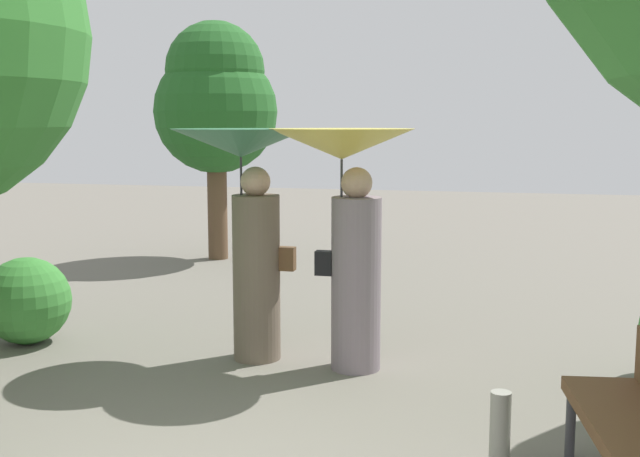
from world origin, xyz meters
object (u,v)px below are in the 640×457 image
at_px(person_right, 348,202).
at_px(path_marker_post, 500,433).
at_px(tree_near_left, 216,100).
at_px(person_left, 248,200).

bearing_deg(person_right, path_marker_post, -152.62).
distance_m(person_right, tree_near_left, 5.59).
relative_size(person_left, tree_near_left, 0.57).
height_order(tree_near_left, path_marker_post, tree_near_left).
relative_size(person_right, tree_near_left, 0.57).
relative_size(person_right, path_marker_post, 3.96).
distance_m(person_left, tree_near_left, 5.12).
height_order(person_left, tree_near_left, tree_near_left).
bearing_deg(tree_near_left, person_left, -66.32).
height_order(person_left, person_right, person_right).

